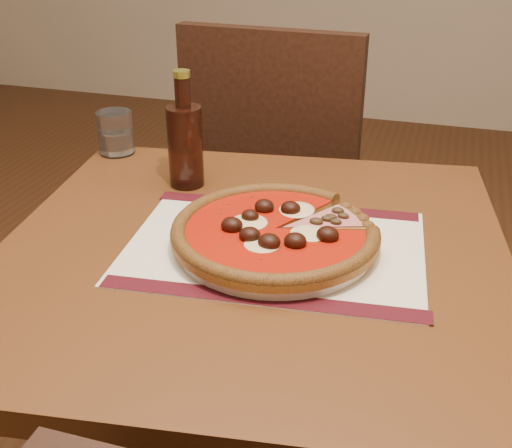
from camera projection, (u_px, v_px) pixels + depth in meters
The scene contains 8 objects.
table at pixel (252, 300), 1.06m from camera, with size 0.90×0.90×0.75m.
chair_far at pixel (281, 176), 1.76m from camera, with size 0.47×0.47×0.97m.
placemat at pixel (275, 247), 1.01m from camera, with size 0.46×0.33×0.00m, color white.
plate at pixel (275, 241), 1.01m from camera, with size 0.31×0.31×0.02m, color white.
pizza at pixel (275, 230), 1.00m from camera, with size 0.33×0.33×0.04m.
ham_slice at pixel (333, 219), 1.04m from camera, with size 0.14×0.12×0.02m.
water_glass at pixel (115, 133), 1.36m from camera, with size 0.07×0.07×0.09m, color white.
bottle at pixel (185, 142), 1.19m from camera, with size 0.07×0.07×0.22m.
Camera 1 is at (1.00, -0.88, 1.25)m, focal length 45.00 mm.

